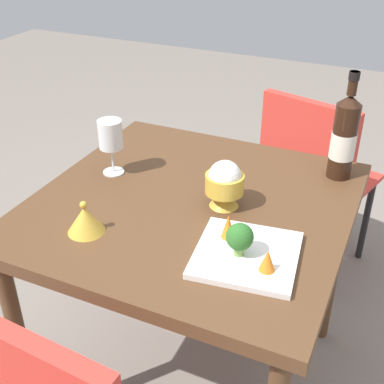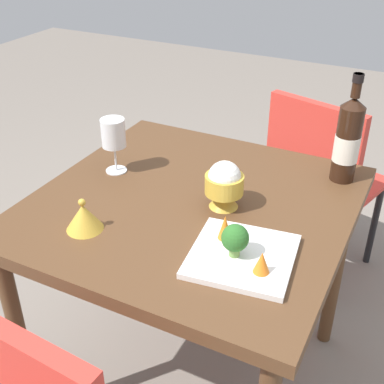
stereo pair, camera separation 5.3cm
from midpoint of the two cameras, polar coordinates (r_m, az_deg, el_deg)
The scene contains 11 objects.
ground_plane at distance 1.99m, azimuth 0.81°, elevation -19.56°, with size 8.00×8.00×0.00m, color gray.
dining_table at distance 1.54m, azimuth 0.99°, elevation -3.75°, with size 0.90×0.90×0.75m.
chair_near_window at distance 2.16m, azimuth 14.66°, elevation 2.14°, with size 0.50×0.50×0.85m.
wine_bottle at distance 1.62m, azimuth 17.90°, elevation 5.56°, with size 0.08×0.08×0.34m.
wine_glass at distance 1.61m, azimuth -7.84°, elevation 6.38°, with size 0.08×0.08×0.18m.
rice_bowl at distance 1.43m, azimuth 4.68°, elevation 0.90°, with size 0.11×0.11×0.14m.
rice_bowl_lid at distance 1.38m, azimuth -10.92°, elevation -2.75°, with size 0.10×0.10×0.09m.
serving_plate at distance 1.27m, azimuth 6.81°, elevation -7.13°, with size 0.28×0.28×0.02m.
broccoli_floret at distance 1.23m, azimuth 6.07°, elevation -5.22°, with size 0.07×0.07×0.09m.
carrot_garnish_left at distance 1.30m, azimuth 4.87°, elevation -3.94°, with size 0.04×0.04×0.07m.
carrot_garnish_right at distance 1.20m, azimuth 9.06°, elevation -7.79°, with size 0.04×0.04×0.06m.
Camera 2 is at (0.57, -1.13, 1.53)m, focal length 47.75 mm.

